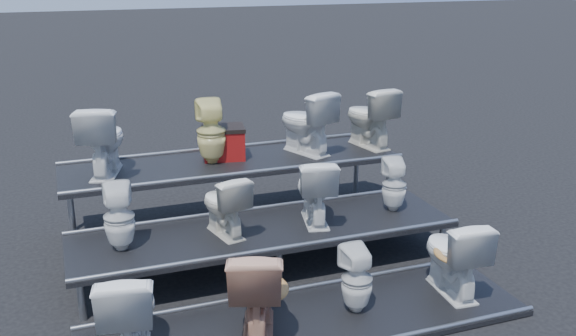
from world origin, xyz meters
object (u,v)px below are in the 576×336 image
object	(u,v)px
toilet_6	(315,190)
toilet_10	(306,122)
toilet_0	(129,311)
red_crate	(224,144)
toilet_9	(211,132)
toilet_2	(357,279)
toilet_7	(394,185)
toilet_3	(453,255)
toilet_11	(369,117)
toilet_4	(119,217)
toilet_8	(103,140)
toilet_5	(224,205)
toilet_1	(257,288)

from	to	relation	value
toilet_6	toilet_10	bearing A→B (deg)	-94.40
toilet_0	red_crate	bearing A→B (deg)	-108.73
toilet_9	toilet_2	bearing A→B (deg)	109.74
toilet_7	red_crate	world-z (taller)	red_crate
toilet_2	toilet_3	distance (m)	1.06
toilet_3	toilet_11	world-z (taller)	toilet_11
toilet_3	red_crate	distance (m)	3.24
toilet_4	toilet_7	xyz separation A→B (m)	(3.13, 0.00, -0.03)
toilet_4	toilet_9	world-z (taller)	toilet_9
toilet_7	toilet_8	size ratio (longest dim) A/B	0.75
toilet_5	toilet_8	distance (m)	1.77
toilet_8	red_crate	xyz separation A→B (m)	(1.48, 0.14, -0.24)
toilet_8	toilet_7	bearing A→B (deg)	174.19
toilet_6	red_crate	distance (m)	1.60
red_crate	toilet_11	bearing A→B (deg)	5.93
toilet_4	toilet_11	bearing A→B (deg)	-155.05
toilet_1	toilet_11	world-z (taller)	toilet_11
toilet_5	toilet_11	bearing A→B (deg)	-163.67
toilet_1	toilet_6	xyz separation A→B (m)	(1.09, 1.30, 0.35)
toilet_1	toilet_0	bearing A→B (deg)	19.48
red_crate	toilet_6	bearing A→B (deg)	-55.34
toilet_6	toilet_10	size ratio (longest dim) A/B	0.91
toilet_2	toilet_11	world-z (taller)	toilet_11
toilet_3	red_crate	world-z (taller)	red_crate
toilet_0	toilet_10	size ratio (longest dim) A/B	1.01
toilet_7	toilet_8	distance (m)	3.44
toilet_1	red_crate	distance (m)	2.83
toilet_2	toilet_6	xyz separation A→B (m)	(0.10, 1.30, 0.45)
toilet_1	toilet_9	xyz separation A→B (m)	(0.24, 2.60, 0.77)
toilet_1	toilet_8	distance (m)	2.91
toilet_1	toilet_9	distance (m)	2.72
toilet_6	red_crate	world-z (taller)	red_crate
red_crate	toilet_9	bearing A→B (deg)	-133.65
toilet_9	toilet_10	xyz separation A→B (m)	(1.25, 0.00, 0.02)
toilet_6	toilet_8	world-z (taller)	toilet_8
toilet_3	toilet_5	xyz separation A→B (m)	(-2.01, 1.30, 0.33)
toilet_10	toilet_11	size ratio (longest dim) A/B	1.01
toilet_9	red_crate	size ratio (longest dim) A/B	1.57
toilet_11	red_crate	bearing A→B (deg)	-14.13
toilet_4	toilet_10	distance (m)	2.88
toilet_0	toilet_1	bearing A→B (deg)	-169.28
toilet_4	red_crate	size ratio (longest dim) A/B	1.37
toilet_8	toilet_3	bearing A→B (deg)	156.72
toilet_3	toilet_5	distance (m)	2.41
toilet_7	toilet_10	world-z (taller)	toilet_10
toilet_1	toilet_2	bearing A→B (deg)	-160.52
toilet_1	toilet_5	world-z (taller)	toilet_5
toilet_4	toilet_8	size ratio (longest dim) A/B	0.83
toilet_6	toilet_11	xyz separation A→B (m)	(1.32, 1.30, 0.43)
toilet_3	toilet_4	distance (m)	3.37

